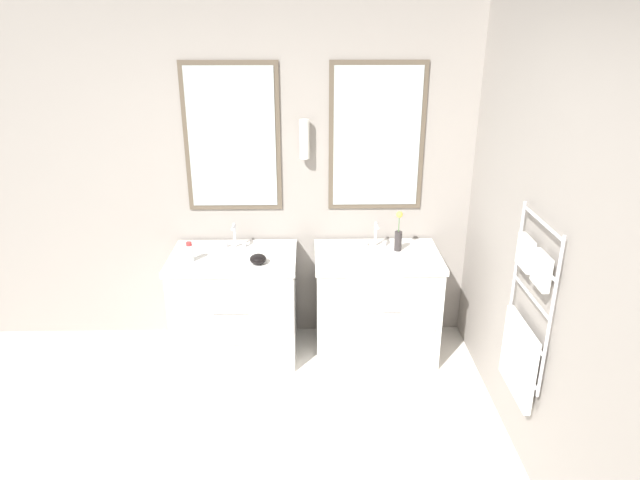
{
  "coord_description": "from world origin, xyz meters",
  "views": [
    {
      "loc": [
        0.45,
        -1.93,
        2.46
      ],
      "look_at": [
        0.52,
        1.56,
        1.07
      ],
      "focal_mm": 32.0,
      "sensor_mm": 36.0,
      "label": 1
    }
  ],
  "objects": [
    {
      "name": "wall_back",
      "position": [
        0.02,
        2.25,
        1.31
      ],
      "size": [
        4.98,
        0.15,
        2.6
      ],
      "color": "gray",
      "rests_on": "ground_plane"
    },
    {
      "name": "wall_right",
      "position": [
        1.72,
        1.0,
        1.29
      ],
      "size": [
        0.13,
        4.34,
        2.6
      ],
      "color": "gray",
      "rests_on": "ground_plane"
    },
    {
      "name": "vanity_left",
      "position": [
        -0.11,
        1.86,
        0.42
      ],
      "size": [
        0.92,
        0.68,
        0.82
      ],
      "color": "white",
      "rests_on": "ground_plane"
    },
    {
      "name": "vanity_right",
      "position": [
        0.95,
        1.86,
        0.42
      ],
      "size": [
        0.92,
        0.68,
        0.82
      ],
      "color": "white",
      "rests_on": "ground_plane"
    },
    {
      "name": "faucet_left",
      "position": [
        -0.11,
        2.05,
        0.91
      ],
      "size": [
        0.17,
        0.12,
        0.19
      ],
      "color": "silver",
      "rests_on": "vanity_left"
    },
    {
      "name": "faucet_right",
      "position": [
        0.95,
        2.05,
        0.91
      ],
      "size": [
        0.17,
        0.12,
        0.19
      ],
      "color": "silver",
      "rests_on": "vanity_right"
    },
    {
      "name": "toiletry_bottle",
      "position": [
        -0.4,
        1.8,
        0.88
      ],
      "size": [
        0.06,
        0.06,
        0.15
      ],
      "color": "silver",
      "rests_on": "vanity_left"
    },
    {
      "name": "amenity_bowl",
      "position": [
        0.09,
        1.74,
        0.85
      ],
      "size": [
        0.12,
        0.12,
        0.07
      ],
      "color": "black",
      "rests_on": "vanity_left"
    },
    {
      "name": "flower_vase",
      "position": [
        1.11,
        1.97,
        0.93
      ],
      "size": [
        0.05,
        0.05,
        0.31
      ],
      "color": "#332D2D",
      "rests_on": "vanity_right"
    }
  ]
}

